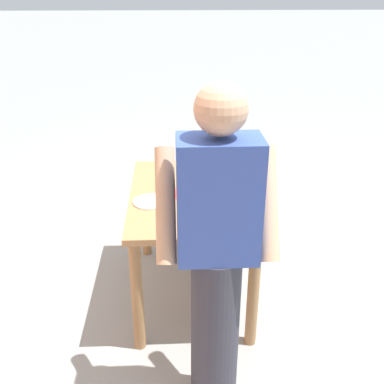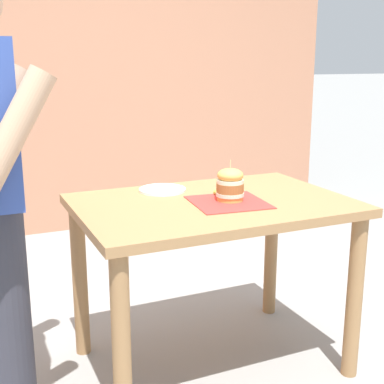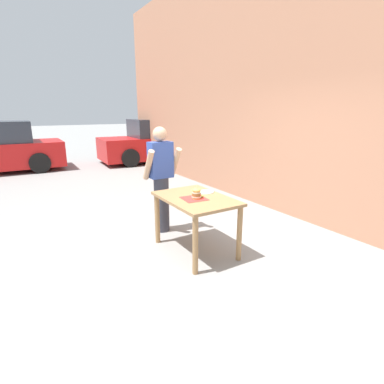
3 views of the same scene
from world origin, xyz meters
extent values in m
plane|color=gray|center=(0.00, 0.00, 0.00)|extent=(80.00, 80.00, 0.00)
cube|color=#9E7247|center=(0.00, 0.00, 0.77)|extent=(0.80, 1.18, 0.04)
cylinder|color=#9E7247|center=(-0.34, -0.53, 0.38)|extent=(0.07, 0.07, 0.75)
cylinder|color=#9E7247|center=(0.34, -0.53, 0.38)|extent=(0.07, 0.07, 0.75)
cylinder|color=#9E7247|center=(-0.34, 0.53, 0.38)|extent=(0.07, 0.07, 0.75)
cylinder|color=#9E7247|center=(0.34, 0.53, 0.38)|extent=(0.07, 0.07, 0.75)
cube|color=red|center=(-0.06, -0.05, 0.79)|extent=(0.34, 0.34, 0.00)
cylinder|color=gold|center=(-0.03, -0.07, 0.80)|extent=(0.11, 0.11, 0.02)
cylinder|color=beige|center=(-0.03, -0.07, 0.82)|extent=(0.12, 0.12, 0.02)
cylinder|color=brown|center=(-0.03, -0.07, 0.85)|extent=(0.12, 0.12, 0.04)
cylinder|color=beige|center=(-0.03, -0.07, 0.88)|extent=(0.12, 0.12, 0.02)
ellipsoid|color=gold|center=(-0.03, -0.07, 0.91)|extent=(0.11, 0.11, 0.06)
cylinder|color=#D1B77F|center=(-0.03, -0.07, 0.95)|extent=(0.00, 0.00, 0.05)
cylinder|color=#8EA83D|center=(0.03, -0.07, 0.81)|extent=(0.10, 0.06, 0.02)
cylinder|color=white|center=(0.26, 0.14, 0.80)|extent=(0.22, 0.22, 0.01)
cylinder|color=silver|center=(0.24, 0.14, 0.81)|extent=(0.04, 0.17, 0.01)
cylinder|color=silver|center=(0.27, 0.14, 0.81)|extent=(0.03, 0.17, 0.01)
cylinder|color=tan|center=(-0.30, 0.86, 1.13)|extent=(0.09, 0.34, 0.50)
camera|label=1|loc=(0.13, 2.66, 2.02)|focal=42.00mm
camera|label=2|loc=(-2.02, 1.00, 1.39)|focal=50.00mm
camera|label=3|loc=(-2.08, -3.29, 1.93)|focal=28.00mm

